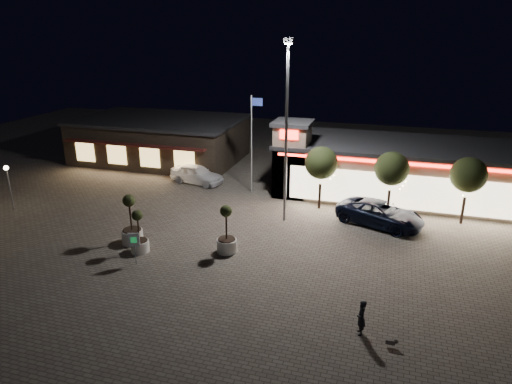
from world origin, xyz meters
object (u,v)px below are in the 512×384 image
(white_sedan, at_px, (197,174))
(planter_left, at_px, (132,228))
(pickup_truck, at_px, (380,213))
(planter_mid, at_px, (139,239))
(valet_sign, at_px, (134,243))
(pedestrian, at_px, (361,318))

(white_sedan, height_order, planter_left, planter_left)
(pickup_truck, distance_m, planter_mid, 16.20)
(white_sedan, height_order, planter_mid, planter_mid)
(white_sedan, bearing_deg, planter_mid, -158.64)
(pickup_truck, xyz_separation_m, white_sedan, (-15.85, 4.70, 0.00))
(white_sedan, distance_m, valet_sign, 14.84)
(white_sedan, xyz_separation_m, valet_sign, (2.60, -14.60, 0.54))
(white_sedan, relative_size, valet_sign, 2.48)
(planter_mid, bearing_deg, white_sedan, 98.79)
(pedestrian, distance_m, valet_sign, 13.30)
(valet_sign, bearing_deg, pickup_truck, 36.75)
(pedestrian, xyz_separation_m, planter_mid, (-13.55, 4.25, 0.01))
(pickup_truck, xyz_separation_m, planter_mid, (-13.82, -8.46, 0.01))
(pickup_truck, relative_size, valet_sign, 3.04)
(white_sedan, xyz_separation_m, planter_mid, (2.03, -13.16, 0.01))
(planter_left, xyz_separation_m, planter_mid, (1.08, -0.94, -0.17))
(pickup_truck, xyz_separation_m, pedestrian, (-0.27, -12.71, 0.01))
(planter_left, distance_m, valet_sign, 2.92)
(valet_sign, bearing_deg, planter_mid, 111.24)
(planter_left, bearing_deg, pedestrian, -19.53)
(pickup_truck, bearing_deg, valet_sign, 147.88)
(white_sedan, distance_m, pedestrian, 23.36)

